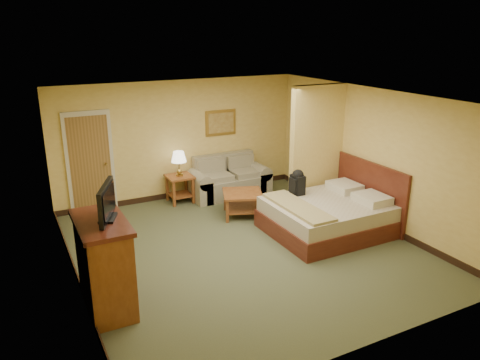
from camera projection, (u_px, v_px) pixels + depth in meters
floor at (243, 248)px, 8.12m from camera, size 6.00×6.00×0.00m
ceiling at (244, 98)px, 7.31m from camera, size 6.00×6.00×0.00m
back_wall at (180, 140)px, 10.25m from camera, size 5.50×0.02×2.60m
left_wall at (69, 204)px, 6.51m from camera, size 0.02×6.00×2.60m
right_wall at (371, 157)px, 8.91m from camera, size 0.02×6.00×2.60m
partition at (316, 150)px, 9.43m from camera, size 1.20×0.15×2.60m
door at (90, 163)px, 9.45m from camera, size 0.94×0.16×2.10m
baseboard at (182, 193)px, 10.62m from camera, size 5.50×0.02×0.12m
loveseat at (229, 182)px, 10.63m from camera, size 1.79×0.83×0.91m
side_table at (180, 185)px, 10.16m from camera, size 0.55×0.55×0.60m
table_lamp at (179, 157)px, 9.97m from camera, size 0.33×0.33×0.54m
coffee_table at (242, 199)px, 9.42m from camera, size 1.00×1.00×0.49m
wall_picture at (221, 123)px, 10.56m from camera, size 0.74×0.04×0.58m
dresser at (105, 264)px, 6.21m from camera, size 0.63×1.20×1.28m
tv at (107, 203)px, 5.99m from camera, size 0.36×0.73×0.47m
bed at (332, 214)px, 8.72m from camera, size 2.21×1.88×1.22m
backpack at (298, 181)px, 8.93m from camera, size 0.22×0.29×0.49m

